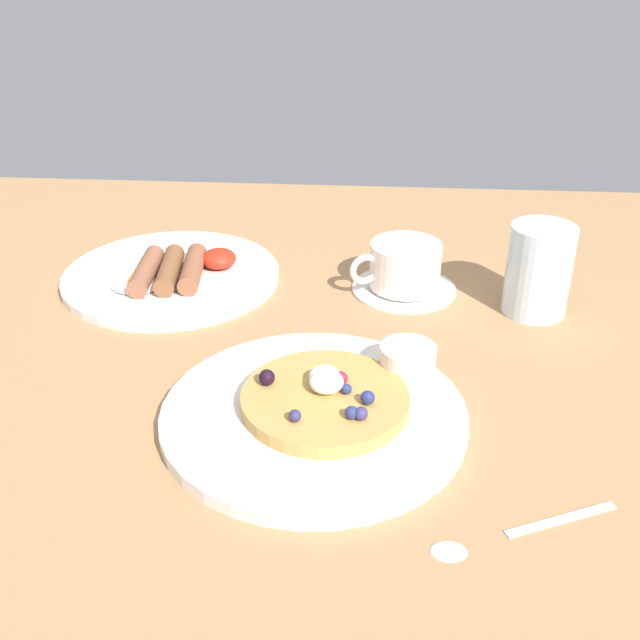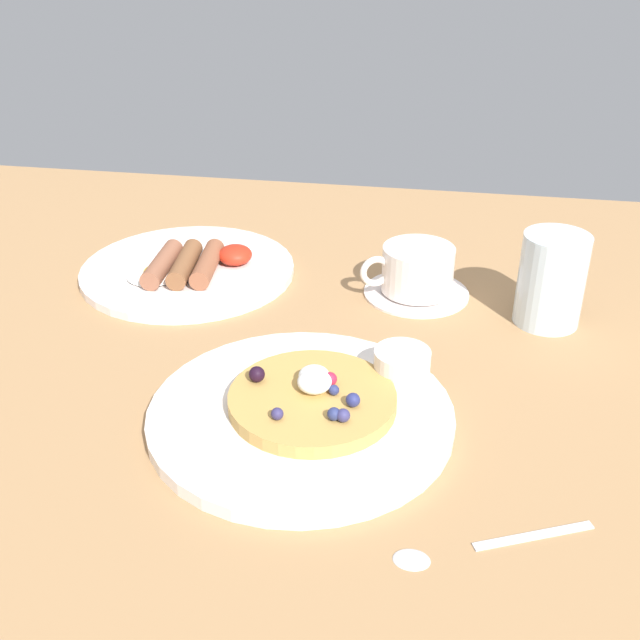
% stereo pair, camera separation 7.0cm
% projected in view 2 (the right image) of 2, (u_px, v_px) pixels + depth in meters
% --- Properties ---
extents(ground_plane, '(1.72, 1.10, 0.03)m').
position_uv_depth(ground_plane, '(274.00, 361.00, 0.84)').
color(ground_plane, '#A0774D').
extents(pancake_plate, '(0.29, 0.29, 0.01)m').
position_uv_depth(pancake_plate, '(301.00, 415.00, 0.72)').
color(pancake_plate, white).
rests_on(pancake_plate, ground_plane).
extents(pancake_with_berries, '(0.16, 0.16, 0.03)m').
position_uv_depth(pancake_with_berries, '(313.00, 398.00, 0.72)').
color(pancake_with_berries, tan).
rests_on(pancake_with_berries, pancake_plate).
extents(syrup_ramekin, '(0.06, 0.06, 0.03)m').
position_uv_depth(syrup_ramekin, '(402.00, 364.00, 0.76)').
color(syrup_ramekin, white).
rests_on(syrup_ramekin, pancake_plate).
extents(breakfast_plate, '(0.28, 0.28, 0.01)m').
position_uv_depth(breakfast_plate, '(188.00, 270.00, 1.00)').
color(breakfast_plate, silver).
rests_on(breakfast_plate, ground_plane).
extents(fried_breakfast, '(0.14, 0.12, 0.03)m').
position_uv_depth(fried_breakfast, '(191.00, 263.00, 0.98)').
color(fried_breakfast, brown).
rests_on(fried_breakfast, breakfast_plate).
extents(coffee_saucer, '(0.13, 0.13, 0.01)m').
position_uv_depth(coffee_saucer, '(416.00, 292.00, 0.95)').
color(coffee_saucer, white).
rests_on(coffee_saucer, ground_plane).
extents(coffee_cup, '(0.11, 0.09, 0.06)m').
position_uv_depth(coffee_cup, '(417.00, 268.00, 0.93)').
color(coffee_cup, white).
rests_on(coffee_cup, coffee_saucer).
extents(teaspoon, '(0.15, 0.08, 0.01)m').
position_uv_depth(teaspoon, '(460.00, 548.00, 0.58)').
color(teaspoon, silver).
rests_on(teaspoon, ground_plane).
extents(water_glass, '(0.08, 0.08, 0.11)m').
position_uv_depth(water_glass, '(551.00, 280.00, 0.87)').
color(water_glass, silver).
rests_on(water_glass, ground_plane).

